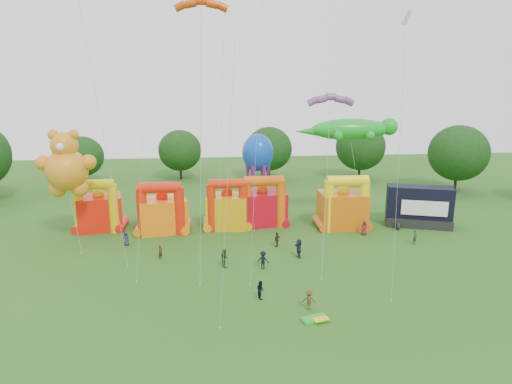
{
  "coord_description": "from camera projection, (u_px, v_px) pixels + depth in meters",
  "views": [
    {
      "loc": [
        -2.22,
        -25.97,
        17.86
      ],
      "look_at": [
        1.99,
        18.0,
        6.87
      ],
      "focal_mm": 32.0,
      "sensor_mm": 36.0,
      "label": 1
    }
  ],
  "objects": [
    {
      "name": "bouncy_castle_2",
      "position": [
        227.0,
        209.0,
        55.63
      ],
      "size": [
        5.24,
        4.37,
        6.4
      ],
      "color": "#D5970B",
      "rests_on": "ground"
    },
    {
      "name": "spectator_5",
      "position": [
        299.0,
        248.0,
        46.67
      ],
      "size": [
        0.69,
        1.85,
        1.96
      ],
      "primitive_type": "imported",
      "rotation": [
        0.0,
        0.0,
        4.77
      ],
      "color": "#212137",
      "rests_on": "ground"
    },
    {
      "name": "spectator_2",
      "position": [
        225.0,
        258.0,
        44.37
      ],
      "size": [
        0.96,
        1.07,
        1.82
      ],
      "primitive_type": "imported",
      "rotation": [
        0.0,
        0.0,
        1.94
      ],
      "color": "#153619",
      "rests_on": "ground"
    },
    {
      "name": "spectator_7",
      "position": [
        415.0,
        237.0,
        50.42
      ],
      "size": [
        0.73,
        0.68,
        1.68
      ],
      "primitive_type": "imported",
      "rotation": [
        0.0,
        0.0,
        0.6
      ],
      "color": "#1A4324",
      "rests_on": "ground"
    },
    {
      "name": "bouncy_castle_4",
      "position": [
        343.0,
        207.0,
        55.79
      ],
      "size": [
        5.56,
        4.47,
        6.82
      ],
      "color": "#D95D0B",
      "rests_on": "ground"
    },
    {
      "name": "spectator_8",
      "position": [
        261.0,
        290.0,
        37.98
      ],
      "size": [
        0.79,
        0.9,
        1.57
      ],
      "primitive_type": "imported",
      "rotation": [
        0.0,
        0.0,
        1.87
      ],
      "color": "black",
      "rests_on": "ground"
    },
    {
      "name": "diamond_kites",
      "position": [
        242.0,
        105.0,
        40.54
      ],
      "size": [
        24.06,
        22.96,
        41.85
      ],
      "color": "red",
      "rests_on": "ground"
    },
    {
      "name": "spectator_0",
      "position": [
        126.0,
        239.0,
        50.05
      ],
      "size": [
        0.92,
        0.76,
        1.61
      ],
      "primitive_type": "imported",
      "rotation": [
        0.0,
        0.0,
        -0.36
      ],
      "color": "#292944",
      "rests_on": "ground"
    },
    {
      "name": "spectator_3",
      "position": [
        263.0,
        260.0,
        43.89
      ],
      "size": [
        1.3,
        0.98,
        1.79
      ],
      "primitive_type": "imported",
      "rotation": [
        0.0,
        0.0,
        2.83
      ],
      "color": "black",
      "rests_on": "ground"
    },
    {
      "name": "ground",
      "position": [
        252.0,
        362.0,
        29.6
      ],
      "size": [
        160.0,
        160.0,
        0.0
      ],
      "primitive_type": "plane",
      "color": "#255919",
      "rests_on": "ground"
    },
    {
      "name": "tree_ring",
      "position": [
        233.0,
        269.0,
        28.57
      ],
      "size": [
        121.09,
        123.17,
        12.07
      ],
      "color": "#352314",
      "rests_on": "ground"
    },
    {
      "name": "spectator_1",
      "position": [
        160.0,
        252.0,
        46.21
      ],
      "size": [
        0.62,
        0.67,
        1.53
      ],
      "primitive_type": "imported",
      "rotation": [
        0.0,
        0.0,
        0.95
      ],
      "color": "#4F1D16",
      "rests_on": "ground"
    },
    {
      "name": "bouncy_castle_1",
      "position": [
        162.0,
        212.0,
        54.31
      ],
      "size": [
        6.29,
        5.44,
        6.35
      ],
      "color": "orange",
      "rests_on": "ground"
    },
    {
      "name": "bouncy_castle_0",
      "position": [
        99.0,
        210.0,
        55.03
      ],
      "size": [
        5.86,
        5.09,
        6.49
      ],
      "color": "red",
      "rests_on": "ground"
    },
    {
      "name": "teddy_bear_kite",
      "position": [
        69.0,
        180.0,
        49.01
      ],
      "size": [
        6.37,
        5.98,
        12.76
      ],
      "color": "orange",
      "rests_on": "ground"
    },
    {
      "name": "spectator_9",
      "position": [
        309.0,
        300.0,
        36.15
      ],
      "size": [
        1.19,
        0.87,
        1.65
      ],
      "primitive_type": "imported",
      "rotation": [
        0.0,
        0.0,
        2.88
      ],
      "color": "#42381A",
      "rests_on": "ground"
    },
    {
      "name": "spectator_6",
      "position": [
        364.0,
        228.0,
        53.43
      ],
      "size": [
        0.98,
        0.83,
        1.7
      ],
      "primitive_type": "imported",
      "rotation": [
        0.0,
        0.0,
        5.87
      ],
      "color": "maroon",
      "rests_on": "ground"
    },
    {
      "name": "folded_kite_bundle",
      "position": [
        316.0,
        319.0,
        34.58
      ],
      "size": [
        2.2,
        1.5,
        0.31
      ],
      "color": "green",
      "rests_on": "ground"
    },
    {
      "name": "gecko_kite",
      "position": [
        353.0,
        148.0,
        56.64
      ],
      "size": [
        13.16,
        6.47,
        13.22
      ],
      "color": "#169F22",
      "rests_on": "ground"
    },
    {
      "name": "spectator_4",
      "position": [
        277.0,
        239.0,
        49.7
      ],
      "size": [
        0.95,
        1.0,
        1.66
      ],
      "primitive_type": "imported",
      "rotation": [
        0.0,
        0.0,
        3.99
      ],
      "color": "#3B2D17",
      "rests_on": "ground"
    },
    {
      "name": "octopus_kite",
      "position": [
        257.0,
        169.0,
        57.61
      ],
      "size": [
        4.0,
        7.31,
        11.24
      ],
      "color": "blue",
      "rests_on": "ground"
    },
    {
      "name": "bouncy_castle_3",
      "position": [
        263.0,
        205.0,
        57.04
      ],
      "size": [
        6.07,
        5.17,
        6.5
      ],
      "color": "red",
      "rests_on": "ground"
    },
    {
      "name": "parafoil_kites",
      "position": [
        146.0,
        124.0,
        43.97
      ],
      "size": [
        29.33,
        13.31,
        30.86
      ],
      "color": "#CE3A09",
      "rests_on": "ground"
    },
    {
      "name": "stage_trailer",
      "position": [
        419.0,
        207.0,
        56.48
      ],
      "size": [
        8.33,
        5.21,
        5.05
      ],
      "color": "black",
      "rests_on": "ground"
    }
  ]
}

